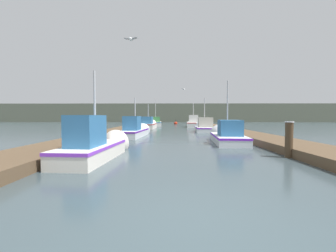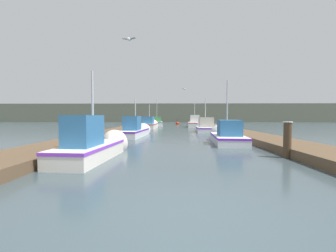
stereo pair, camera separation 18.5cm
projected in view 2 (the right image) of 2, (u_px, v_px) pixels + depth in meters
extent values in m
plane|color=#38474C|center=(187.00, 225.00, 3.24)|extent=(200.00, 200.00, 0.00)
cube|color=brown|center=(114.00, 132.00, 19.33)|extent=(2.27, 40.00, 0.35)
cube|color=brown|center=(237.00, 132.00, 19.09)|extent=(2.27, 40.00, 0.35)
cube|color=#565B4C|center=(174.00, 113.00, 64.87)|extent=(120.00, 16.00, 4.75)
cube|color=silver|center=(90.00, 152.00, 8.03)|extent=(1.60, 3.80, 0.56)
cube|color=purple|center=(90.00, 146.00, 8.02)|extent=(1.63, 3.83, 0.10)
cone|color=silver|center=(112.00, 144.00, 10.30)|extent=(1.33, 0.93, 1.28)
cube|color=#2D6699|center=(84.00, 131.00, 7.53)|extent=(0.98, 1.52, 1.04)
cylinder|color=#B2B2B7|center=(93.00, 107.00, 8.23)|extent=(0.08, 0.08, 2.66)
cube|color=silver|center=(228.00, 139.00, 12.97)|extent=(1.94, 4.50, 0.48)
cube|color=purple|center=(228.00, 136.00, 12.96)|extent=(1.98, 4.53, 0.10)
cone|color=silver|center=(222.00, 135.00, 15.59)|extent=(1.58, 1.02, 1.51)
cube|color=#2D6699|center=(229.00, 128.00, 12.39)|extent=(1.30, 1.56, 0.86)
cylinder|color=#B2B2B7|center=(227.00, 108.00, 13.21)|extent=(0.08, 0.08, 3.17)
cube|color=silver|center=(134.00, 133.00, 17.05)|extent=(1.71, 5.06, 0.54)
cube|color=#5C16A2|center=(134.00, 130.00, 17.04)|extent=(1.74, 5.09, 0.10)
cone|color=silver|center=(142.00, 131.00, 20.01)|extent=(1.35, 1.05, 1.28)
cube|color=#2D6699|center=(132.00, 123.00, 16.40)|extent=(1.16, 1.49, 1.02)
cylinder|color=#B2B2B7|center=(135.00, 114.00, 17.36)|extent=(0.08, 0.08, 2.42)
cube|color=silver|center=(205.00, 129.00, 22.47)|extent=(2.03, 4.54, 0.49)
cube|color=purple|center=(205.00, 127.00, 22.46)|extent=(2.06, 4.57, 0.10)
cone|color=silver|center=(204.00, 128.00, 25.09)|extent=(1.72, 0.92, 1.67)
cube|color=#B2AD9E|center=(206.00, 122.00, 21.89)|extent=(1.45, 1.66, 0.95)
cylinder|color=#B2B2B7|center=(205.00, 112.00, 22.73)|extent=(0.08, 0.08, 2.91)
cube|color=silver|center=(149.00, 126.00, 27.65)|extent=(1.90, 4.17, 0.64)
cube|color=#A02B2B|center=(149.00, 124.00, 27.64)|extent=(1.94, 4.20, 0.10)
cone|color=silver|center=(152.00, 125.00, 30.10)|extent=(1.65, 0.92, 1.61)
cube|color=#2D6699|center=(148.00, 120.00, 27.11)|extent=(1.31, 1.57, 0.86)
cylinder|color=#B2B2B7|center=(149.00, 114.00, 27.89)|extent=(0.08, 0.08, 2.40)
cube|color=silver|center=(195.00, 125.00, 31.83)|extent=(2.11, 4.91, 0.69)
cube|color=red|center=(195.00, 123.00, 31.81)|extent=(2.15, 4.94, 0.10)
cone|color=silver|center=(194.00, 124.00, 34.66)|extent=(1.73, 1.04, 1.66)
cube|color=silver|center=(195.00, 119.00, 31.19)|extent=(1.36, 1.58, 1.02)
cylinder|color=#B2B2B7|center=(195.00, 113.00, 32.11)|extent=(0.08, 0.08, 2.72)
cube|color=silver|center=(157.00, 124.00, 35.61)|extent=(2.08, 4.77, 0.64)
cube|color=#20619E|center=(157.00, 122.00, 35.60)|extent=(2.11, 4.80, 0.10)
cone|color=silver|center=(157.00, 123.00, 38.48)|extent=(1.77, 1.17, 1.71)
cube|color=#387A42|center=(157.00, 119.00, 35.00)|extent=(1.49, 1.55, 0.79)
cylinder|color=#B2B2B7|center=(157.00, 110.00, 35.86)|extent=(0.08, 0.08, 3.77)
cylinder|color=#473523|center=(287.00, 140.00, 8.40)|extent=(0.28, 0.28, 1.33)
cylinder|color=silver|center=(288.00, 122.00, 8.37)|extent=(0.33, 0.33, 0.04)
cylinder|color=#473523|center=(227.00, 129.00, 18.31)|extent=(0.21, 0.21, 1.04)
cylinder|color=silver|center=(227.00, 122.00, 18.28)|extent=(0.24, 0.24, 0.04)
cylinder|color=#473523|center=(210.00, 125.00, 26.39)|extent=(0.21, 0.21, 1.05)
cylinder|color=silver|center=(210.00, 120.00, 26.37)|extent=(0.25, 0.25, 0.04)
sphere|color=red|center=(177.00, 123.00, 42.50)|extent=(0.63, 0.63, 0.63)
cylinder|color=black|center=(177.00, 120.00, 42.47)|extent=(0.06, 0.06, 0.50)
ellipsoid|color=white|center=(185.00, 89.00, 22.00)|extent=(0.30, 0.30, 0.12)
cube|color=gray|center=(184.00, 89.00, 21.90)|extent=(0.28, 0.28, 0.07)
cube|color=gray|center=(185.00, 89.00, 22.10)|extent=(0.28, 0.28, 0.07)
ellipsoid|color=white|center=(129.00, 39.00, 9.05)|extent=(0.19, 0.30, 0.12)
cube|color=gray|center=(126.00, 39.00, 9.08)|extent=(0.29, 0.17, 0.07)
cube|color=gray|center=(132.00, 39.00, 9.02)|extent=(0.29, 0.17, 0.07)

